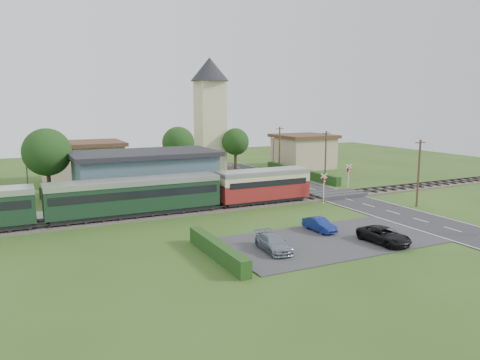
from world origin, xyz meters
name	(u,v)px	position (x,y,z in m)	size (l,w,h in m)	color
ground	(270,208)	(0.00, 0.00, 0.00)	(120.00, 120.00, 0.00)	#2D4C19
railway_track	(260,204)	(0.00, 2.00, 0.11)	(76.00, 3.20, 0.49)	#4C443D
road	(347,199)	(10.00, 0.00, 0.03)	(6.00, 70.00, 0.05)	#28282B
car_park	(329,241)	(-1.50, -12.00, 0.04)	(17.00, 9.00, 0.08)	#333335
crossing_deck	(336,194)	(10.00, 2.00, 0.23)	(6.20, 3.40, 0.45)	#333335
platform	(161,206)	(-10.00, 5.20, 0.23)	(30.00, 3.00, 0.45)	gray
equipment_hut	(79,198)	(-18.00, 5.20, 1.75)	(2.30, 2.30, 2.55)	beige
station_building	(145,174)	(-10.00, 10.99, 2.69)	(16.00, 9.00, 5.30)	#46636F
train	(100,198)	(-16.51, 2.00, 2.18)	(43.20, 2.90, 3.40)	#232328
church_tower	(210,106)	(5.00, 28.00, 10.23)	(6.00, 6.00, 17.60)	beige
house_west	(82,162)	(-15.00, 25.00, 2.79)	(10.80, 8.80, 5.50)	tan
house_east	(303,151)	(20.00, 24.00, 2.80)	(8.80, 8.80, 5.50)	tan
hedge_carpark	(218,250)	(-11.00, -12.00, 0.60)	(0.80, 9.00, 1.20)	#193814
hedge_roadside	(300,173)	(14.20, 16.00, 0.60)	(0.80, 18.00, 1.20)	#193814
hedge_station	(136,186)	(-10.00, 15.50, 0.65)	(22.00, 0.80, 1.30)	#193814
tree_a	(47,152)	(-20.00, 14.00, 5.38)	(5.20, 5.20, 8.00)	#332316
tree_b	(178,143)	(-2.00, 23.00, 5.02)	(4.60, 4.60, 7.34)	#332316
tree_c	(235,142)	(8.00, 25.00, 4.65)	(4.20, 4.20, 6.78)	#332316
utility_pole_b	(419,172)	(14.20, -6.00, 3.63)	(1.40, 0.22, 7.00)	#473321
utility_pole_c	(326,156)	(14.20, 10.00, 3.63)	(1.40, 0.22, 7.00)	#473321
utility_pole_d	(279,148)	(14.20, 22.00, 3.63)	(1.40, 0.22, 7.00)	#473321
crossing_signal_near	(324,184)	(6.40, -0.41, 2.14)	(0.84, 0.28, 3.28)	silver
crossing_signal_far	(349,173)	(13.60, 4.39, 2.14)	(0.84, 0.28, 3.28)	silver
streetlamp_west	(27,168)	(-22.00, 20.00, 3.04)	(0.30, 0.30, 5.15)	#3F3F47
streetlamp_east	(273,149)	(16.00, 27.00, 3.04)	(0.30, 0.30, 5.15)	#3F3F47
car_on_road	(274,174)	(9.83, 16.11, 0.65)	(1.42, 3.54, 1.21)	navy
car_park_blue	(319,224)	(-0.63, -9.50, 0.64)	(1.18, 3.39, 1.12)	navy
car_park_silver	(273,243)	(-6.76, -12.41, 0.67)	(1.64, 4.04, 1.17)	gray
car_park_dark	(384,235)	(1.83, -14.50, 0.69)	(2.04, 4.41, 1.23)	black
pedestrian_near	(224,191)	(-3.05, 4.73, 1.28)	(0.60, 0.40, 1.66)	gray
pedestrian_far	(94,202)	(-16.59, 5.35, 1.24)	(0.77, 0.60, 1.59)	gray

